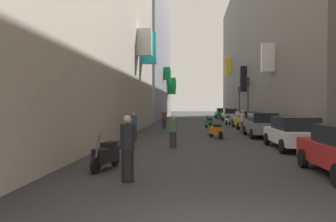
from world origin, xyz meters
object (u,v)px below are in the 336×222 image
at_px(parked_car_silver, 230,115).
at_px(pedestrian_near_right, 128,148).
at_px(parked_car_white, 293,132).
at_px(scooter_orange, 216,131).
at_px(pedestrian_near_left, 242,121).
at_px(scooter_blue, 239,120).
at_px(pedestrian_mid_street, 173,132).
at_px(parked_car_yellow, 246,120).
at_px(scooter_black, 106,155).
at_px(scooter_green, 208,123).
at_px(pedestrian_far_away, 164,119).
at_px(parked_car_green, 222,113).
at_px(scooter_white, 228,120).
at_px(parked_car_grey, 262,125).
at_px(pedestrian_crossing, 134,126).
at_px(traffic_light_near_corner, 239,98).
at_px(traffic_light_far_corner, 248,93).

bearing_deg(parked_car_silver, pedestrian_near_right, -100.70).
height_order(parked_car_white, scooter_orange, parked_car_white).
bearing_deg(parked_car_silver, pedestrian_near_left, -93.36).
distance_m(scooter_blue, pedestrian_mid_street, 20.37).
height_order(parked_car_yellow, pedestrian_near_right, pedestrian_near_right).
relative_size(scooter_black, scooter_blue, 0.95).
height_order(scooter_green, pedestrian_far_away, pedestrian_far_away).
xyz_separation_m(parked_car_green, parked_car_white, (0.18, -35.51, -0.02)).
bearing_deg(scooter_white, parked_car_grey, -86.90).
bearing_deg(scooter_green, scooter_orange, -89.83).
bearing_deg(pedestrian_mid_street, pedestrian_near_left, 63.29).
xyz_separation_m(parked_car_green, pedestrian_mid_street, (-5.34, -35.45, -0.03)).
bearing_deg(pedestrian_far_away, pedestrian_crossing, -95.77).
height_order(scooter_white, pedestrian_far_away, pedestrian_far_away).
distance_m(scooter_green, pedestrian_far_away, 3.95).
xyz_separation_m(scooter_white, traffic_light_near_corner, (1.79, 4.89, 2.35)).
distance_m(parked_car_silver, parked_car_grey, 20.95).
bearing_deg(parked_car_grey, pedestrian_far_away, 133.31).
bearing_deg(pedestrian_near_right, scooter_black, 121.74).
xyz_separation_m(pedestrian_near_right, traffic_light_near_corner, (7.11, 30.84, 1.93)).
distance_m(parked_car_silver, pedestrian_near_left, 17.60).
height_order(pedestrian_near_right, pedestrian_mid_street, pedestrian_near_right).
height_order(parked_car_yellow, parked_car_grey, parked_car_grey).
distance_m(scooter_black, pedestrian_near_left, 15.76).
distance_m(scooter_green, pedestrian_near_right, 21.06).
relative_size(scooter_orange, traffic_light_far_corner, 0.40).
height_order(parked_car_grey, pedestrian_near_left, pedestrian_near_left).
distance_m(scooter_white, scooter_orange, 14.32).
bearing_deg(pedestrian_mid_street, parked_car_green, 81.44).
height_order(parked_car_silver, scooter_blue, parked_car_silver).
height_order(scooter_blue, traffic_light_far_corner, traffic_light_far_corner).
relative_size(pedestrian_near_right, pedestrian_far_away, 1.11).
height_order(parked_car_silver, pedestrian_far_away, pedestrian_far_away).
distance_m(parked_car_grey, pedestrian_near_left, 3.46).
relative_size(parked_car_green, pedestrian_near_left, 2.51).
relative_size(scooter_white, traffic_light_near_corner, 0.46).
bearing_deg(parked_car_green, pedestrian_near_left, -91.75).
relative_size(parked_car_silver, pedestrian_mid_street, 2.66).
xyz_separation_m(parked_car_green, scooter_black, (-7.12, -40.88, -0.33)).
distance_m(pedestrian_mid_street, pedestrian_far_away, 12.89).
bearing_deg(scooter_white, pedestrian_mid_street, -103.47).
relative_size(parked_car_grey, pedestrian_near_left, 2.39).
xyz_separation_m(pedestrian_mid_street, traffic_light_far_corner, (6.30, 17.46, 2.37)).
bearing_deg(scooter_green, parked_car_green, 82.01).
relative_size(pedestrian_crossing, pedestrian_near_left, 0.95).
bearing_deg(traffic_light_far_corner, parked_car_silver, 94.62).
relative_size(pedestrian_crossing, traffic_light_far_corner, 0.34).
relative_size(parked_car_white, traffic_light_near_corner, 1.09).
height_order(scooter_orange, pedestrian_mid_street, pedestrian_mid_street).
bearing_deg(scooter_black, scooter_white, 75.46).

